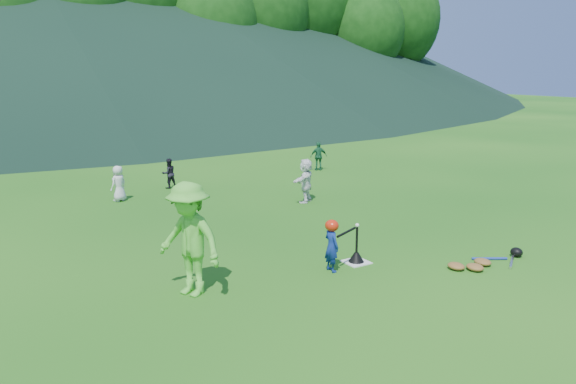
# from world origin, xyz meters

# --- Properties ---
(ground) EXTENTS (120.00, 120.00, 0.00)m
(ground) POSITION_xyz_m (0.00, 0.00, 0.00)
(ground) COLOR #135112
(ground) RESTS_ON ground
(home_plate) EXTENTS (0.45, 0.45, 0.02)m
(home_plate) POSITION_xyz_m (0.00, 0.00, 0.01)
(home_plate) COLOR silver
(home_plate) RESTS_ON ground
(baseball) EXTENTS (0.08, 0.08, 0.08)m
(baseball) POSITION_xyz_m (0.00, 0.00, 0.74)
(baseball) COLOR white
(baseball) RESTS_ON batting_tee
(batter_child) EXTENTS (0.23, 0.35, 0.94)m
(batter_child) POSITION_xyz_m (-0.67, -0.12, 0.47)
(batter_child) COLOR navy
(batter_child) RESTS_ON ground
(adult_coach) EXTENTS (1.16, 1.39, 1.88)m
(adult_coach) POSITION_xyz_m (-3.25, 0.20, 0.94)
(adult_coach) COLOR #57BF38
(adult_coach) RESTS_ON ground
(fielder_a) EXTENTS (0.58, 0.50, 0.99)m
(fielder_a) POSITION_xyz_m (-2.50, 7.40, 0.50)
(fielder_a) COLOR silver
(fielder_a) RESTS_ON ground
(fielder_b) EXTENTS (0.47, 0.38, 0.92)m
(fielder_b) POSITION_xyz_m (-0.73, 8.31, 0.46)
(fielder_b) COLOR black
(fielder_b) RESTS_ON ground
(fielder_c) EXTENTS (0.65, 0.42, 1.03)m
(fielder_c) POSITION_xyz_m (4.90, 8.44, 0.51)
(fielder_c) COLOR #1C6039
(fielder_c) RESTS_ON ground
(fielder_d) EXTENTS (1.11, 0.96, 1.21)m
(fielder_d) POSITION_xyz_m (1.86, 4.62, 0.60)
(fielder_d) COLOR white
(fielder_d) RESTS_ON ground
(batting_tee) EXTENTS (0.30, 0.30, 0.68)m
(batting_tee) POSITION_xyz_m (0.00, 0.00, 0.13)
(batting_tee) COLOR black
(batting_tee) RESTS_ON home_plate
(batter_gear) EXTENTS (0.72, 0.31, 0.30)m
(batter_gear) POSITION_xyz_m (-0.65, -0.12, 0.85)
(batter_gear) COLOR red
(batter_gear) RESTS_ON ground
(equipment_pile) EXTENTS (1.80, 0.77, 0.19)m
(equipment_pile) POSITION_xyz_m (1.94, -1.36, 0.07)
(equipment_pile) COLOR olive
(equipment_pile) RESTS_ON ground
(outfield_fence) EXTENTS (70.07, 0.08, 1.33)m
(outfield_fence) POSITION_xyz_m (0.00, 28.00, 0.70)
(outfield_fence) COLOR gray
(outfield_fence) RESTS_ON ground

